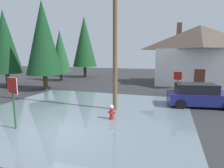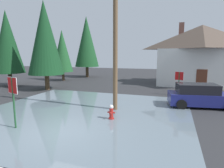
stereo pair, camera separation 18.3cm
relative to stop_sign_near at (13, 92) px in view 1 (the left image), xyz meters
The scene contains 13 objects.
ground_plane 2.85m from the stop_sign_near, 10.06° to the left, with size 80.00×80.00×0.10m, color #2D2D30.
flood_puddle 4.11m from the stop_sign_near, 59.70° to the left, with size 12.28×11.61×0.03m, color slate.
lane_stop_bar 3.06m from the stop_sign_near, 31.64° to the right, with size 3.13×0.30×0.01m, color silver.
stop_sign_near is the anchor object (origin of this frame).
fire_hydrant 4.85m from the stop_sign_near, 34.07° to the left, with size 0.41×0.35×0.81m.
utility_pole 6.56m from the stop_sign_near, 51.37° to the left, with size 1.60×0.28×9.87m.
stop_sign_far 12.58m from the stop_sign_near, 54.24° to the left, with size 0.70×0.22×2.03m.
house 19.84m from the stop_sign_near, 60.68° to the left, with size 9.86×7.23×7.27m.
parked_car 11.09m from the stop_sign_near, 38.37° to the left, with size 4.42×2.47×1.54m.
pine_tree_tall_left 10.78m from the stop_sign_near, 119.21° to the left, with size 3.41×3.41×8.53m.
pine_tree_mid_left 17.08m from the stop_sign_near, 115.39° to the left, with size 2.67×2.67×6.66m.
pine_tree_short_left 21.18m from the stop_sign_near, 106.64° to the left, with size 3.65×3.65×9.13m.
pine_tree_far_center 14.33m from the stop_sign_near, 137.25° to the left, with size 3.25×3.25×8.12m.
Camera 1 is at (4.61, -7.02, 3.43)m, focal length 30.24 mm.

